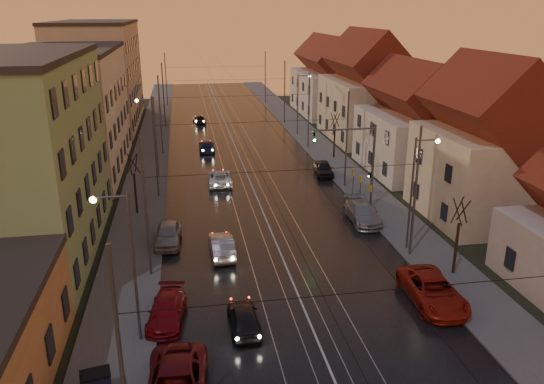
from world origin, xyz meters
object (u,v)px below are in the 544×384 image
street_lamp_2 (152,129)px  traffic_light_mast (362,157)px  parked_left_2 (167,310)px  driving_car_3 (207,146)px  driving_car_1 (222,246)px  parked_right_0 (433,291)px  parked_right_2 (323,168)px  street_lamp_1 (417,183)px  driving_car_0 (244,318)px  driving_car_4 (199,119)px  street_lamp_0 (126,254)px  driving_car_2 (220,178)px  parked_left_3 (168,234)px  parked_right_1 (363,213)px  street_lamp_3 (300,98)px

street_lamp_2 → traffic_light_mast: 20.89m
parked_left_2 → driving_car_3: bearing=91.2°
driving_car_1 → parked_right_0: (11.33, -8.22, 0.07)m
parked_right_0 → parked_right_2: size_ratio=1.35×
parked_left_2 → parked_right_2: bearing=65.7°
street_lamp_1 → driving_car_0: street_lamp_1 is taller
parked_right_0 → driving_car_4: bearing=104.0°
street_lamp_0 → driving_car_1: street_lamp_0 is taller
street_lamp_2 → parked_left_2: street_lamp_2 is taller
driving_car_3 → driving_car_2: bearing=93.6°
driving_car_0 → parked_left_2: size_ratio=0.87×
traffic_light_mast → driving_car_2: bearing=141.2°
driving_car_1 → parked_right_2: size_ratio=1.04×
driving_car_1 → parked_right_2: (11.58, 16.77, -0.00)m
driving_car_3 → parked_left_3: (-4.09, -25.75, 0.11)m
driving_car_2 → parked_right_0: size_ratio=0.84×
traffic_light_mast → parked_right_1: traffic_light_mast is taller
driving_car_4 → parked_right_0: bearing=94.3°
driving_car_3 → parked_left_3: size_ratio=1.01×
street_lamp_1 → parked_right_1: (-1.68, 5.43, -4.14)m
street_lamp_2 → traffic_light_mast: street_lamp_2 is taller
driving_car_3 → parked_left_2: bearing=84.7°
driving_car_1 → street_lamp_2: bearing=-76.7°
driving_car_3 → street_lamp_1: bearing=114.2°
street_lamp_3 → driving_car_4: size_ratio=2.16×
parked_right_2 → driving_car_3: bearing=139.2°
parked_left_2 → parked_left_3: parked_left_3 is taller
driving_car_3 → parked_right_1: bearing=115.5°
traffic_light_mast → parked_right_1: 4.66m
street_lamp_2 → driving_car_0: (5.58, -27.75, -4.24)m
street_lamp_3 → driving_car_3: street_lamp_3 is taller
street_lamp_1 → driving_car_4: street_lamp_1 is taller
street_lamp_0 → parked_right_1: 21.70m
driving_car_1 → driving_car_3: 28.27m
traffic_light_mast → street_lamp_3: bearing=87.7°
driving_car_1 → parked_left_2: size_ratio=0.99×
street_lamp_3 → parked_right_1: street_lamp_3 is taller
driving_car_2 → driving_car_3: bearing=-85.6°
street_lamp_2 → parked_right_0: size_ratio=1.43×
street_lamp_2 → driving_car_2: (6.17, -3.22, -4.23)m
street_lamp_3 → driving_car_4: (-12.85, 9.92, -4.26)m
parked_right_0 → parked_left_3: bearing=146.5°
driving_car_3 → driving_car_4: bearing=-88.1°
driving_car_0 → parked_left_2: driving_car_0 is taller
driving_car_1 → parked_right_0: size_ratio=0.77×
parked_left_2 → parked_right_1: parked_right_1 is taller
street_lamp_2 → parked_left_3: bearing=-84.7°
traffic_light_mast → street_lamp_0: bearing=-136.9°
street_lamp_2 → driving_car_3: street_lamp_2 is taller
street_lamp_1 → traffic_light_mast: 8.08m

